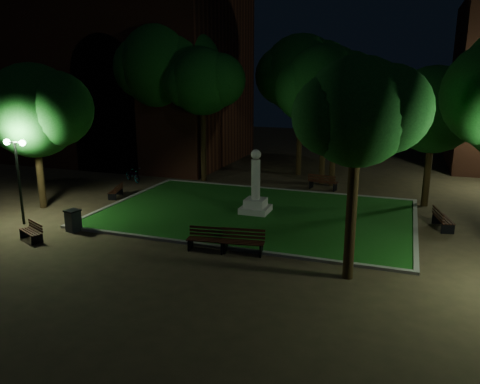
% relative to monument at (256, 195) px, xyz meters
% --- Properties ---
extents(ground, '(80.00, 80.00, 0.00)m').
position_rel_monument_xyz_m(ground, '(0.00, -2.00, -0.96)').
color(ground, '#403320').
extents(lawn, '(15.00, 10.00, 0.08)m').
position_rel_monument_xyz_m(lawn, '(0.00, 0.00, -0.92)').
color(lawn, '#165013').
rests_on(lawn, ground).
extents(lawn_kerb, '(15.40, 10.40, 0.12)m').
position_rel_monument_xyz_m(lawn_kerb, '(0.00, 0.00, -0.90)').
color(lawn_kerb, slate).
rests_on(lawn_kerb, ground).
extents(monument, '(1.40, 1.40, 3.20)m').
position_rel_monument_xyz_m(monument, '(0.00, 0.00, 0.00)').
color(monument, '#A6A297').
rests_on(monument, lawn).
extents(building_main, '(20.00, 12.00, 15.00)m').
position_rel_monument_xyz_m(building_main, '(-15.86, 11.79, 6.42)').
color(building_main, '#462013').
rests_on(building_main, ground).
extents(tree_west, '(5.79, 4.73, 7.43)m').
position_rel_monument_xyz_m(tree_west, '(-10.80, -2.69, 4.10)').
color(tree_west, black).
rests_on(tree_west, ground).
extents(tree_north_wl, '(5.14, 4.20, 8.47)m').
position_rel_monument_xyz_m(tree_north_wl, '(-5.42, 6.01, 5.40)').
color(tree_north_wl, black).
rests_on(tree_north_wl, ground).
extents(tree_north_er, '(6.49, 5.29, 8.66)m').
position_rel_monument_xyz_m(tree_north_er, '(2.06, 7.78, 5.05)').
color(tree_north_er, black).
rests_on(tree_north_er, ground).
extents(tree_ne, '(5.45, 4.45, 7.30)m').
position_rel_monument_xyz_m(tree_ne, '(8.16, 4.46, 4.12)').
color(tree_ne, black).
rests_on(tree_ne, ground).
extents(tree_se, '(4.35, 3.55, 7.46)m').
position_rel_monument_xyz_m(tree_se, '(5.42, -6.20, 4.71)').
color(tree_se, black).
rests_on(tree_se, ground).
extents(tree_nw, '(7.31, 5.97, 10.32)m').
position_rel_monument_xyz_m(tree_nw, '(-8.76, 7.39, 6.38)').
color(tree_nw, black).
rests_on(tree_nw, ground).
extents(tree_far_north, '(6.43, 5.25, 9.45)m').
position_rel_monument_xyz_m(tree_far_north, '(0.06, 9.94, 5.86)').
color(tree_far_north, black).
rests_on(tree_far_north, ground).
extents(tree_extra, '(5.93, 4.84, 7.80)m').
position_rel_monument_xyz_m(tree_extra, '(2.75, 7.50, 4.42)').
color(tree_extra, black).
rests_on(tree_extra, ground).
extents(lamppost_sw, '(1.18, 0.28, 4.00)m').
position_rel_monument_xyz_m(lamppost_sw, '(-9.75, -5.26, 1.88)').
color(lamppost_sw, black).
rests_on(lamppost_sw, ground).
extents(lamppost_nw, '(1.18, 0.28, 4.23)m').
position_rel_monument_xyz_m(lamppost_nw, '(-12.85, 6.82, 2.02)').
color(lamppost_nw, black).
rests_on(lamppost_nw, ground).
extents(bench_near_left, '(1.73, 0.80, 0.91)m').
position_rel_monument_xyz_m(bench_near_left, '(-0.25, -5.40, -0.53)').
color(bench_near_left, black).
rests_on(bench_near_left, ground).
extents(bench_near_right, '(1.81, 0.86, 0.95)m').
position_rel_monument_xyz_m(bench_near_right, '(1.15, -5.27, -0.51)').
color(bench_near_right, black).
rests_on(bench_near_right, ground).
extents(bench_west_near, '(1.45, 1.01, 0.76)m').
position_rel_monument_xyz_m(bench_west_near, '(-7.75, -6.85, -0.60)').
color(bench_west_near, black).
rests_on(bench_west_near, ground).
extents(bench_left_side, '(0.86, 1.47, 0.76)m').
position_rel_monument_xyz_m(bench_left_side, '(-8.46, 0.38, -0.60)').
color(bench_left_side, black).
rests_on(bench_left_side, ground).
extents(bench_right_side, '(0.92, 1.73, 0.90)m').
position_rel_monument_xyz_m(bench_right_side, '(8.70, 0.62, -0.53)').
color(bench_right_side, black).
rests_on(bench_right_side, ground).
extents(bench_far_side, '(1.82, 0.91, 0.95)m').
position_rel_monument_xyz_m(bench_far_side, '(2.30, 6.17, -0.51)').
color(bench_far_side, black).
rests_on(bench_far_side, ground).
extents(trash_bin, '(0.70, 0.70, 1.00)m').
position_rel_monument_xyz_m(trash_bin, '(-6.84, -5.33, -0.45)').
color(trash_bin, black).
rests_on(trash_bin, ground).
extents(bicycle, '(1.89, 1.48, 0.96)m').
position_rel_monument_xyz_m(bicycle, '(-9.77, 4.18, -0.48)').
color(bicycle, black).
rests_on(bicycle, ground).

